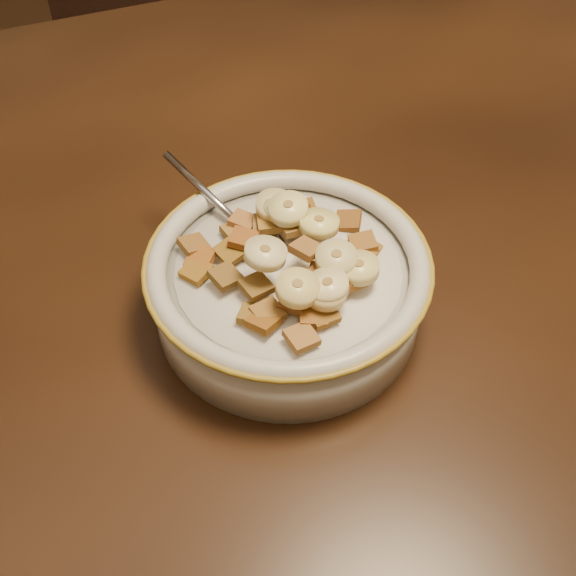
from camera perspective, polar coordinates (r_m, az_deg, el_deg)
name	(u,v)px	position (r m, az deg, el deg)	size (l,w,h in m)	color
floor	(254,566)	(1.34, -2.69, -21.11)	(4.00, 4.50, 0.10)	#422816
table	(225,245)	(0.68, -5.00, 3.40)	(1.40, 0.90, 0.04)	#321A0B
chair	(186,67)	(1.45, -8.04, 16.90)	(0.41, 0.41, 0.93)	black
cereal_bowl	(288,292)	(0.57, 0.00, -0.31)	(0.21, 0.21, 0.05)	#ADA69A
milk	(288,270)	(0.55, 0.00, 1.43)	(0.18, 0.18, 0.00)	white
spoon	(259,243)	(0.57, -2.31, 3.56)	(0.04, 0.05, 0.01)	#A7A8B1
cereal_square_0	(318,221)	(0.57, 2.36, 5.29)	(0.02, 0.02, 0.01)	brown
cereal_square_1	(244,239)	(0.55, -3.52, 3.89)	(0.02, 0.02, 0.01)	#633310
cereal_square_2	(360,266)	(0.55, 5.69, 1.77)	(0.02, 0.02, 0.01)	#944E19
cereal_square_3	(230,251)	(0.55, -4.58, 2.91)	(0.02, 0.02, 0.01)	brown
cereal_square_4	(295,301)	(0.52, 0.52, -1.07)	(0.02, 0.02, 0.01)	brown
cereal_square_5	(320,281)	(0.53, 2.57, 0.55)	(0.02, 0.02, 0.01)	brown
cereal_square_6	(243,221)	(0.58, -3.55, 5.29)	(0.02, 0.02, 0.01)	#945F2A
cereal_square_7	(349,280)	(0.53, 4.87, 0.65)	(0.02, 0.02, 0.01)	#90571C
cereal_square_8	(348,221)	(0.59, 4.78, 5.30)	(0.02, 0.02, 0.01)	brown
cereal_square_9	(323,314)	(0.51, 2.75, -2.04)	(0.02, 0.02, 0.01)	brown
cereal_square_10	(253,314)	(0.52, -2.76, -2.08)	(0.02, 0.02, 0.01)	brown
cereal_square_11	(225,276)	(0.53, -4.98, 0.93)	(0.02, 0.02, 0.01)	brown
cereal_square_12	(256,286)	(0.52, -2.53, 0.15)	(0.02, 0.02, 0.01)	brown
cereal_square_13	(306,249)	(0.53, 1.45, 3.12)	(0.02, 0.02, 0.01)	brown
cereal_square_14	(264,321)	(0.51, -1.94, -2.64)	(0.02, 0.02, 0.01)	brown
cereal_square_15	(302,337)	(0.50, 1.08, -3.92)	(0.02, 0.02, 0.01)	#955E2E
cereal_square_16	(293,226)	(0.56, 0.42, 4.95)	(0.02, 0.02, 0.01)	#9E6B34
cereal_square_17	(268,313)	(0.51, -1.61, -1.96)	(0.02, 0.02, 0.01)	brown
cereal_square_18	(270,223)	(0.57, -1.40, 5.16)	(0.02, 0.02, 0.01)	olive
cereal_square_19	(266,224)	(0.57, -1.78, 5.06)	(0.02, 0.02, 0.01)	brown
cereal_square_20	(194,245)	(0.57, -7.46, 3.39)	(0.02, 0.02, 0.01)	brown
cereal_square_21	(322,273)	(0.53, 2.70, 1.17)	(0.02, 0.02, 0.01)	brown
cereal_square_22	(366,248)	(0.57, 6.21, 3.14)	(0.02, 0.02, 0.01)	brown
cereal_square_23	(304,211)	(0.59, 1.29, 6.11)	(0.02, 0.02, 0.01)	brown
cereal_square_24	(200,259)	(0.56, -6.93, 2.31)	(0.02, 0.02, 0.01)	#904A19
cereal_square_25	(313,315)	(0.51, 1.96, -2.11)	(0.02, 0.02, 0.01)	brown
cereal_square_26	(196,271)	(0.55, -7.25, 1.33)	(0.02, 0.02, 0.01)	#956317
cereal_square_27	(294,210)	(0.59, 0.47, 6.19)	(0.02, 0.02, 0.01)	#945625
cereal_square_28	(363,243)	(0.57, 5.94, 3.55)	(0.02, 0.02, 0.01)	brown
cereal_square_29	(236,232)	(0.57, -4.13, 4.46)	(0.02, 0.02, 0.01)	brown
banana_slice_0	(326,291)	(0.51, 2.99, -0.26)	(0.03, 0.03, 0.01)	#D6B768
banana_slice_1	(327,286)	(0.51, 3.11, 0.13)	(0.03, 0.03, 0.01)	#F2D88A
banana_slice_2	(298,288)	(0.50, 0.76, -0.01)	(0.03, 0.03, 0.01)	#D5B870
banana_slice_3	(336,258)	(0.53, 3.83, 2.36)	(0.03, 0.03, 0.01)	#E2D280
banana_slice_4	(284,209)	(0.56, -0.32, 6.30)	(0.03, 0.03, 0.01)	beige
banana_slice_5	(288,209)	(0.56, 0.02, 6.27)	(0.03, 0.03, 0.01)	#FFEDA5
banana_slice_6	(358,268)	(0.53, 5.58, 1.59)	(0.03, 0.03, 0.01)	#EBD282
banana_slice_7	(275,206)	(0.57, -1.02, 6.53)	(0.03, 0.03, 0.01)	#D0B974
banana_slice_8	(265,254)	(0.52, -1.80, 2.74)	(0.03, 0.03, 0.01)	#FBE6A4
banana_slice_9	(319,223)	(0.55, 2.46, 5.12)	(0.03, 0.03, 0.01)	#EBDF81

